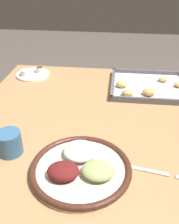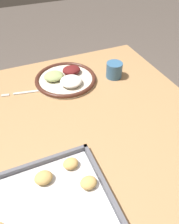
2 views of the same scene
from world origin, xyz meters
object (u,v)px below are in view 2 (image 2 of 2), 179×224
drinking_cup (114,70)px  baking_tray (50,205)px  dinner_plate (66,78)px  fork (26,92)px

drinking_cup → baking_tray: bearing=47.6°
dinner_plate → baking_tray: bearing=67.5°
fork → baking_tray: baking_tray is taller
dinner_plate → baking_tray: size_ratio=0.84×
baking_tray → drinking_cup: 0.69m
fork → drinking_cup: (-0.43, 0.04, 0.04)m
dinner_plate → baking_tray: 0.62m
dinner_plate → fork: 0.20m
dinner_plate → baking_tray: dinner_plate is taller
dinner_plate → fork: size_ratio=1.52×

